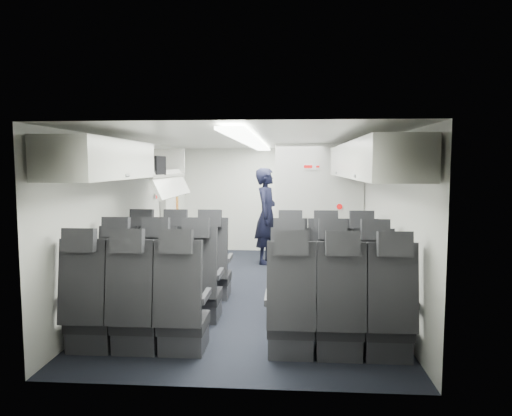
# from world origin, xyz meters

# --- Properties ---
(cabin_shell) EXTENTS (3.41, 6.01, 2.16)m
(cabin_shell) POSITION_xyz_m (0.00, 0.00, 1.12)
(cabin_shell) COLOR black
(cabin_shell) RESTS_ON ground
(seat_row_front) EXTENTS (3.33, 0.56, 1.24)m
(seat_row_front) POSITION_xyz_m (-0.00, -0.53, 0.40)
(seat_row_front) COLOR black
(seat_row_front) RESTS_ON cabin_shell
(seat_row_mid) EXTENTS (3.33, 0.56, 1.24)m
(seat_row_mid) POSITION_xyz_m (-0.00, -1.43, 0.40)
(seat_row_mid) COLOR black
(seat_row_mid) RESTS_ON cabin_shell
(seat_row_rear) EXTENTS (3.33, 0.56, 1.24)m
(seat_row_rear) POSITION_xyz_m (-0.00, -2.33, 0.40)
(seat_row_rear) COLOR black
(seat_row_rear) RESTS_ON cabin_shell
(overhead_bin_left_rear) EXTENTS (0.53, 1.80, 0.40)m
(overhead_bin_left_rear) POSITION_xyz_m (-1.40, -2.00, 1.86)
(overhead_bin_left_rear) COLOR silver
(overhead_bin_left_rear) RESTS_ON cabin_shell
(overhead_bin_left_front_open) EXTENTS (0.64, 1.70, 0.72)m
(overhead_bin_left_front_open) POSITION_xyz_m (-1.44, -0.25, 1.74)
(overhead_bin_left_front_open) COLOR #9E9E93
(overhead_bin_left_front_open) RESTS_ON cabin_shell
(overhead_bin_right_rear) EXTENTS (0.53, 1.80, 0.40)m
(overhead_bin_right_rear) POSITION_xyz_m (1.40, -2.00, 1.86)
(overhead_bin_right_rear) COLOR silver
(overhead_bin_right_rear) RESTS_ON cabin_shell
(overhead_bin_right_front) EXTENTS (0.53, 1.70, 0.40)m
(overhead_bin_right_front) POSITION_xyz_m (1.40, -0.25, 1.86)
(overhead_bin_right_front) COLOR silver
(overhead_bin_right_front) RESTS_ON cabin_shell
(bulkhead_partition) EXTENTS (1.40, 0.15, 2.13)m
(bulkhead_partition) POSITION_xyz_m (0.98, 0.80, 1.08)
(bulkhead_partition) COLOR silver
(bulkhead_partition) RESTS_ON cabin_shell
(galley_unit) EXTENTS (0.85, 0.52, 1.90)m
(galley_unit) POSITION_xyz_m (0.95, 2.72, 0.95)
(galley_unit) COLOR #939399
(galley_unit) RESTS_ON cabin_shell
(boarding_door) EXTENTS (0.12, 1.27, 1.86)m
(boarding_door) POSITION_xyz_m (-1.64, 1.55, 0.95)
(boarding_door) COLOR silver
(boarding_door) RESTS_ON cabin_shell
(flight_attendant) EXTENTS (0.54, 0.71, 1.75)m
(flight_attendant) POSITION_xyz_m (0.10, 1.79, 0.88)
(flight_attendant) COLOR black
(flight_attendant) RESTS_ON ground
(carry_on_bag) EXTENTS (0.45, 0.35, 0.25)m
(carry_on_bag) POSITION_xyz_m (-1.36, -0.66, 1.80)
(carry_on_bag) COLOR black
(carry_on_bag) RESTS_ON overhead_bin_left_front_open
(papers) EXTENTS (0.19, 0.02, 0.13)m
(papers) POSITION_xyz_m (0.29, 1.74, 1.01)
(papers) COLOR white
(papers) RESTS_ON flight_attendant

